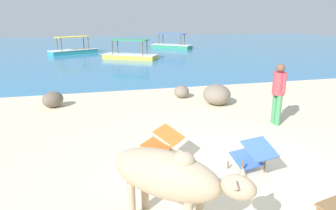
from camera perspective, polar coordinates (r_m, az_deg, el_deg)
name	(u,v)px	position (r m, az deg, el deg)	size (l,w,h in m)	color
sand_beach	(232,176)	(5.80, 11.93, -12.96)	(18.00, 14.00, 0.04)	beige
water_surface	(119,50)	(26.75, -9.17, 10.16)	(60.00, 36.00, 0.03)	teal
cow	(168,176)	(4.12, 0.05, -13.12)	(1.75, 1.72, 1.15)	tan
deck_chair_near	(253,155)	(5.75, 15.63, -8.98)	(0.68, 0.86, 0.68)	brown
deck_chair_far	(162,142)	(6.07, -1.10, -6.93)	(0.92, 0.91, 0.68)	brown
person_standing	(279,90)	(8.39, 20.01, 2.73)	(0.32, 0.51, 1.62)	#428956
shore_rock_large	(53,100)	(10.23, -20.79, 0.97)	(0.68, 0.56, 0.50)	#6B5B4C
shore_rock_medium	(182,92)	(10.72, 2.55, 2.52)	(0.55, 0.53, 0.43)	gray
shore_rock_small	(217,95)	(9.98, 9.12, 1.96)	(0.96, 0.88, 0.66)	gray
boat_green	(172,45)	(27.71, 0.67, 11.18)	(3.52, 3.30, 1.29)	#338E66
boat_teal	(74,50)	(24.69, -17.29, 9.81)	(3.79, 2.74, 1.29)	teal
boat_yellow	(130,55)	(20.86, -7.14, 9.32)	(3.73, 2.90, 1.29)	gold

